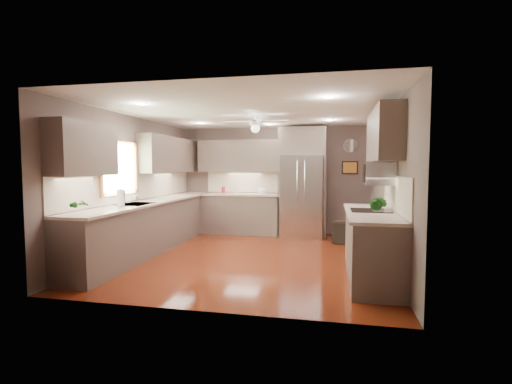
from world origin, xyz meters
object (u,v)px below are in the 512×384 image
(microwave, at_px, (379,173))
(canister_a, at_px, (223,190))
(potted_plant_left, at_px, (80,204))
(bowl, at_px, (262,193))
(canister_c, at_px, (236,190))
(soap_bottle, at_px, (136,197))
(potted_plant_right, at_px, (379,204))
(refrigerator, at_px, (302,184))
(stool, at_px, (344,232))
(paper_towel, at_px, (121,198))

(microwave, bearing_deg, canister_a, 138.99)
(canister_a, relative_size, potted_plant_left, 0.54)
(canister_a, height_order, bowl, canister_a)
(canister_c, height_order, microwave, microwave)
(canister_a, distance_m, soap_bottle, 2.61)
(potted_plant_right, height_order, refrigerator, refrigerator)
(canister_c, height_order, potted_plant_right, potted_plant_right)
(potted_plant_right, distance_m, microwave, 1.05)
(soap_bottle, xyz_separation_m, stool, (3.69, 1.68, -0.79))
(canister_a, xyz_separation_m, potted_plant_left, (-0.76, -4.14, 0.05))
(bowl, relative_size, stool, 0.46)
(stool, bearing_deg, soap_bottle, -155.47)
(refrigerator, xyz_separation_m, microwave, (1.33, -2.71, 0.29))
(refrigerator, bearing_deg, potted_plant_left, -123.12)
(bowl, relative_size, microwave, 0.41)
(refrigerator, bearing_deg, stool, -36.98)
(microwave, xyz_separation_m, paper_towel, (-3.97, -0.37, -0.40))
(paper_towel, bearing_deg, microwave, 5.36)
(canister_a, height_order, paper_towel, paper_towel)
(canister_c, height_order, bowl, canister_c)
(potted_plant_right, bearing_deg, soap_bottle, 161.79)
(bowl, xyz_separation_m, refrigerator, (0.95, -0.06, 0.22))
(potted_plant_left, height_order, microwave, microwave)
(refrigerator, height_order, stool, refrigerator)
(refrigerator, bearing_deg, bowl, 176.51)
(canister_c, height_order, stool, canister_c)
(soap_bottle, bearing_deg, potted_plant_left, -85.56)
(potted_plant_left, bearing_deg, paper_towel, 90.06)
(canister_a, bearing_deg, microwave, -41.01)
(potted_plant_left, distance_m, stool, 4.96)
(soap_bottle, height_order, stool, soap_bottle)
(potted_plant_right, xyz_separation_m, stool, (-0.31, 3.00, -0.88))
(canister_a, relative_size, canister_c, 0.76)
(stool, bearing_deg, paper_towel, -146.06)
(potted_plant_left, height_order, stool, potted_plant_left)
(refrigerator, distance_m, paper_towel, 4.06)
(potted_plant_left, height_order, paper_towel, paper_towel)
(stool, distance_m, paper_towel, 4.37)
(canister_c, bearing_deg, stool, -16.34)
(paper_towel, bearing_deg, potted_plant_right, -8.88)
(microwave, relative_size, stool, 1.14)
(canister_c, distance_m, potted_plant_right, 4.65)
(soap_bottle, xyz_separation_m, microwave, (4.10, -0.34, 0.45))
(soap_bottle, height_order, bowl, soap_bottle)
(potted_plant_right, bearing_deg, bowl, 120.13)
(potted_plant_left, bearing_deg, bowl, 67.58)
(potted_plant_left, bearing_deg, microwave, 18.70)
(potted_plant_left, relative_size, refrigerator, 0.11)
(soap_bottle, distance_m, paper_towel, 0.72)
(soap_bottle, bearing_deg, stool, 24.53)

